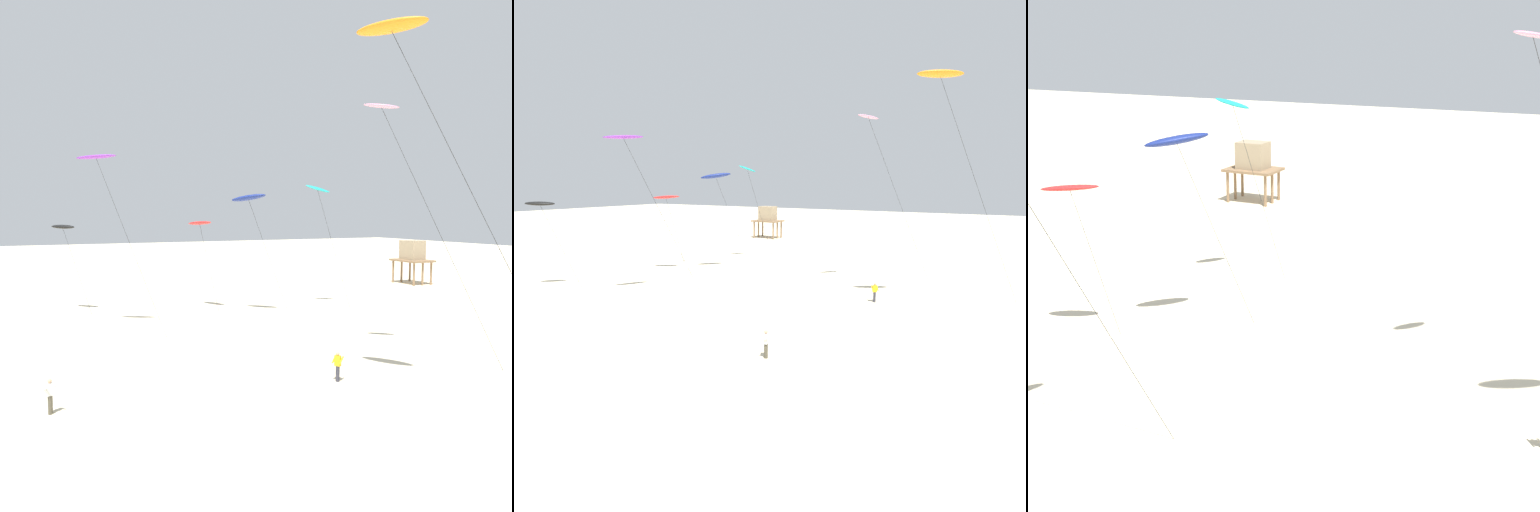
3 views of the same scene
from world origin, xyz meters
The scene contains 5 objects.
kite_red centered at (-9.75, 13.53, 8.35)m, with size 3.18×2.42×8.68m.
kite_teal centered at (-6.39, 24.56, 11.58)m, with size 3.29×3.58×12.25m.
kite_navy centered at (-5.19, 16.58, 10.65)m, with size 4.42×4.30×11.20m.
kite_pink centered at (11.42, 18.14, 15.56)m, with size 6.12×6.25×16.08m.
stilt_house centered at (-16.11, 45.32, 3.99)m, with size 5.03×3.61×5.75m.
Camera 3 is at (15.00, -13.23, 16.19)m, focal length 49.24 mm.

